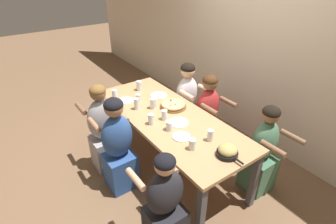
# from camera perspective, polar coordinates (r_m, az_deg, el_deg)

# --- Properties ---
(ground_plane) EXTENTS (18.00, 18.00, 0.00)m
(ground_plane) POSITION_cam_1_polar(r_m,az_deg,el_deg) (3.66, 0.00, -11.48)
(ground_plane) COLOR brown
(ground_plane) RESTS_ON ground
(restaurant_back_panel) EXTENTS (10.00, 0.06, 3.20)m
(restaurant_back_panel) POSITION_cam_1_polar(r_m,az_deg,el_deg) (3.88, 19.11, 16.26)
(restaurant_back_panel) COLOR beige
(restaurant_back_panel) RESTS_ON ground
(dining_table) EXTENTS (2.27, 0.89, 0.80)m
(dining_table) POSITION_cam_1_polar(r_m,az_deg,el_deg) (3.23, 0.00, -2.02)
(dining_table) COLOR tan
(dining_table) RESTS_ON ground
(pizza_board_main) EXTENTS (0.34, 0.34, 0.06)m
(pizza_board_main) POSITION_cam_1_polar(r_m,az_deg,el_deg) (3.35, 1.11, 1.55)
(pizza_board_main) COLOR brown
(pizza_board_main) RESTS_ON dining_table
(skillet_bowl) EXTENTS (0.31, 0.21, 0.12)m
(skillet_bowl) POSITION_cam_1_polar(r_m,az_deg,el_deg) (2.61, 12.82, -8.33)
(skillet_bowl) COLOR black
(skillet_bowl) RESTS_ON dining_table
(empty_plate_a) EXTENTS (0.21, 0.21, 0.02)m
(empty_plate_a) POSITION_cam_1_polar(r_m,az_deg,el_deg) (3.56, -9.18, 2.47)
(empty_plate_a) COLOR white
(empty_plate_a) RESTS_ON dining_table
(empty_plate_b) EXTENTS (0.20, 0.20, 0.02)m
(empty_plate_b) POSITION_cam_1_polar(r_m,az_deg,el_deg) (2.82, 2.90, -5.36)
(empty_plate_b) COLOR white
(empty_plate_b) RESTS_ON dining_table
(empty_plate_c) EXTENTS (0.23, 0.23, 0.02)m
(empty_plate_c) POSITION_cam_1_polar(r_m,az_deg,el_deg) (3.65, -2.00, 3.65)
(empty_plate_c) COLOR white
(empty_plate_c) RESTS_ON dining_table
(empty_plate_d) EXTENTS (0.23, 0.23, 0.02)m
(empty_plate_d) POSITION_cam_1_polar(r_m,az_deg,el_deg) (3.04, 2.34, -2.30)
(empty_plate_d) COLOR white
(empty_plate_d) RESTS_ON dining_table
(drinking_glass_a) EXTENTS (0.06, 0.06, 0.11)m
(drinking_glass_a) POSITION_cam_1_polar(r_m,az_deg,el_deg) (3.49, -6.48, 2.93)
(drinking_glass_a) COLOR silver
(drinking_glass_a) RESTS_ON dining_table
(drinking_glass_b) EXTENTS (0.08, 0.08, 0.14)m
(drinking_glass_b) POSITION_cam_1_polar(r_m,az_deg,el_deg) (3.81, -6.30, 5.58)
(drinking_glass_b) COLOR silver
(drinking_glass_b) RESTS_ON dining_table
(drinking_glass_c) EXTENTS (0.07, 0.07, 0.15)m
(drinking_glass_c) POSITION_cam_1_polar(r_m,az_deg,el_deg) (3.32, -6.86, 1.62)
(drinking_glass_c) COLOR silver
(drinking_glass_c) RESTS_ON dining_table
(drinking_glass_d) EXTENTS (0.06, 0.06, 0.12)m
(drinking_glass_d) POSITION_cam_1_polar(r_m,az_deg,el_deg) (2.77, 9.16, -5.19)
(drinking_glass_d) COLOR silver
(drinking_glass_d) RESTS_ON dining_table
(drinking_glass_e) EXTENTS (0.08, 0.08, 0.13)m
(drinking_glass_e) POSITION_cam_1_polar(r_m,az_deg,el_deg) (3.32, -3.29, 1.75)
(drinking_glass_e) COLOR silver
(drinking_glass_e) RESTS_ON dining_table
(drinking_glass_f) EXTENTS (0.07, 0.07, 0.12)m
(drinking_glass_f) POSITION_cam_1_polar(r_m,az_deg,el_deg) (3.64, -11.51, 3.78)
(drinking_glass_f) COLOR silver
(drinking_glass_f) RESTS_ON dining_table
(drinking_glass_g) EXTENTS (0.07, 0.07, 0.11)m
(drinking_glass_g) POSITION_cam_1_polar(r_m,az_deg,el_deg) (2.64, 5.29, -7.12)
(drinking_glass_g) COLOR silver
(drinking_glass_g) RESTS_ON dining_table
(drinking_glass_h) EXTENTS (0.07, 0.07, 0.13)m
(drinking_glass_h) POSITION_cam_1_polar(r_m,az_deg,el_deg) (3.00, -3.72, -1.72)
(drinking_glass_h) COLOR silver
(drinking_glass_h) RESTS_ON dining_table
(drinking_glass_i) EXTENTS (0.08, 0.08, 0.11)m
(drinking_glass_i) POSITION_cam_1_polar(r_m,az_deg,el_deg) (2.90, 0.29, -3.12)
(drinking_glass_i) COLOR silver
(drinking_glass_i) RESTS_ON dining_table
(drinking_glass_j) EXTENTS (0.07, 0.07, 0.12)m
(drinking_glass_j) POSITION_cam_1_polar(r_m,az_deg,el_deg) (3.09, -0.78, -0.73)
(drinking_glass_j) COLOR silver
(drinking_glass_j) RESTS_ON dining_table
(diner_near_midleft) EXTENTS (0.51, 0.40, 1.20)m
(diner_near_midleft) POSITION_cam_1_polar(r_m,az_deg,el_deg) (3.43, -13.85, -4.22)
(diner_near_midleft) COLOR #99999E
(diner_near_midleft) RESTS_ON ground
(diner_far_center) EXTENTS (0.51, 0.40, 1.17)m
(diner_far_center) POSITION_cam_1_polar(r_m,az_deg,el_deg) (3.69, 8.46, -1.07)
(diner_far_center) COLOR #B22D2D
(diner_far_center) RESTS_ON ground
(diner_near_right) EXTENTS (0.51, 0.40, 1.10)m
(diner_near_right) POSITION_cam_1_polar(r_m,az_deg,el_deg) (2.53, -0.66, -19.98)
(diner_near_right) COLOR #232328
(diner_near_right) RESTS_ON ground
(diner_near_center) EXTENTS (0.51, 0.40, 1.21)m
(diner_near_center) POSITION_cam_1_polar(r_m,az_deg,el_deg) (3.09, -10.74, -7.76)
(diner_near_center) COLOR #2D5193
(diner_near_center) RESTS_ON ground
(diner_far_right) EXTENTS (0.51, 0.40, 1.13)m
(diner_far_right) POSITION_cam_1_polar(r_m,az_deg,el_deg) (3.22, 19.83, -8.52)
(diner_far_right) COLOR #477556
(diner_far_right) RESTS_ON ground
(diner_far_midleft) EXTENTS (0.51, 0.40, 1.19)m
(diner_far_midleft) POSITION_cam_1_polar(r_m,az_deg,el_deg) (3.97, 4.08, 1.88)
(diner_far_midleft) COLOR silver
(diner_far_midleft) RESTS_ON ground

